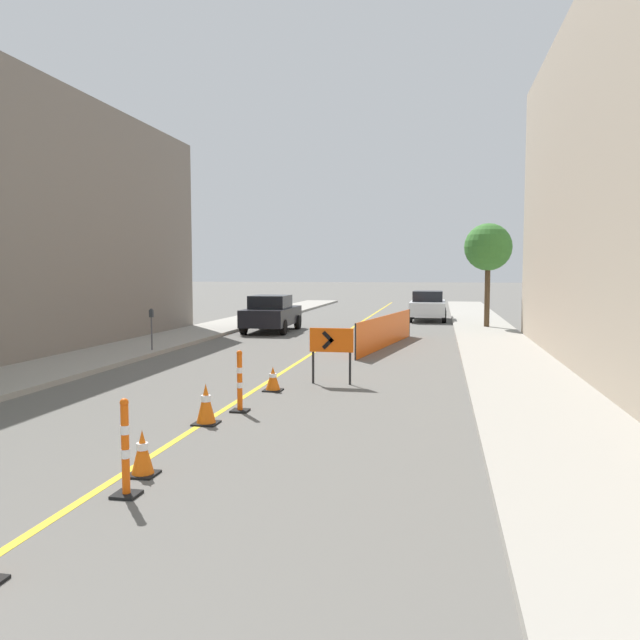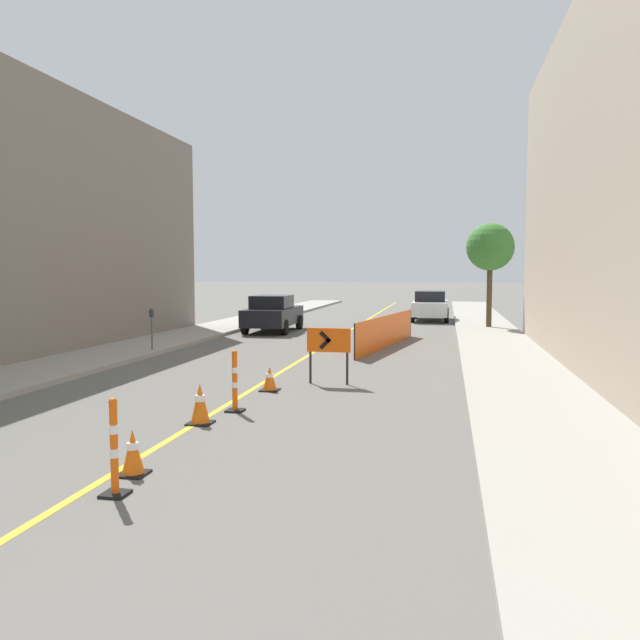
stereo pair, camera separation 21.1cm
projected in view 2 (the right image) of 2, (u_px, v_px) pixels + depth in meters
lane_stripe at (347, 332)px, 27.05m from camera, size 0.12×52.19×0.01m
sidewalk_left at (218, 328)px, 28.23m from camera, size 2.64×52.19×0.13m
sidewalk_right at (489, 333)px, 25.86m from camera, size 2.64×52.19×0.13m
traffic_cone_second at (133, 452)px, 8.03m from camera, size 0.36×0.36×0.60m
traffic_cone_third at (200, 404)px, 10.72m from camera, size 0.41×0.41×0.71m
traffic_cone_fourth at (270, 379)px, 13.70m from camera, size 0.40×0.40×0.53m
delineator_post_front at (114, 454)px, 7.27m from camera, size 0.30×0.30×1.16m
delineator_post_rear at (235, 385)px, 11.66m from camera, size 0.32×0.32×1.16m
arrow_barricade_primary at (329, 343)px, 14.47m from camera, size 1.03×0.08×1.31m
safety_mesh_fence at (387, 331)px, 21.72m from camera, size 1.27×7.22×1.10m
parked_car_curb_near at (273, 313)px, 27.11m from camera, size 1.95×4.34×1.59m
parked_car_curb_mid at (430, 306)px, 33.11m from camera, size 1.93×4.31×1.59m
parking_meter_near_curb at (152, 320)px, 19.80m from camera, size 0.12×0.11×1.32m
street_tree_right_near at (490, 248)px, 27.82m from camera, size 2.12×2.12×4.64m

